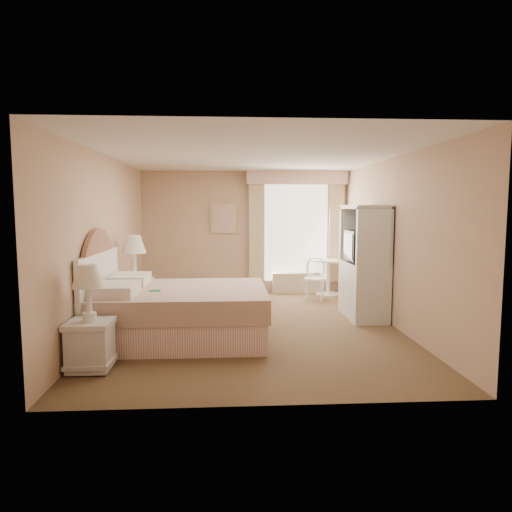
{
  "coord_description": "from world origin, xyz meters",
  "views": [
    {
      "loc": [
        -0.35,
        -6.63,
        1.75
      ],
      "look_at": [
        0.07,
        0.3,
        1.02
      ],
      "focal_mm": 32.0,
      "sensor_mm": 36.0,
      "label": 1
    }
  ],
  "objects": [
    {
      "name": "window",
      "position": [
        1.05,
        2.65,
        1.34
      ],
      "size": [
        2.05,
        0.22,
        2.51
      ],
      "color": "white",
      "rests_on": "room"
    },
    {
      "name": "nightstand_near",
      "position": [
        -1.84,
        -1.74,
        0.43
      ],
      "size": [
        0.47,
        0.47,
        1.13
      ],
      "color": "white",
      "rests_on": "room"
    },
    {
      "name": "armoire",
      "position": [
        1.81,
        0.46,
        0.74
      ],
      "size": [
        0.54,
        1.08,
        1.8
      ],
      "color": "white",
      "rests_on": "room"
    },
    {
      "name": "bed",
      "position": [
        -1.11,
        -0.57,
        0.38
      ],
      "size": [
        2.29,
        1.81,
        1.6
      ],
      "color": "#D6918B",
      "rests_on": "room"
    },
    {
      "name": "round_table",
      "position": [
        1.66,
        2.4,
        0.48
      ],
      "size": [
        0.68,
        0.68,
        0.72
      ],
      "color": "white",
      "rests_on": "room"
    },
    {
      "name": "framed_art",
      "position": [
        -0.45,
        2.71,
        1.55
      ],
      "size": [
        0.52,
        0.04,
        0.62
      ],
      "color": "tan",
      "rests_on": "room"
    },
    {
      "name": "room",
      "position": [
        0.0,
        0.0,
        1.25
      ],
      "size": [
        4.21,
        5.51,
        2.51
      ],
      "color": "brown",
      "rests_on": "ground"
    },
    {
      "name": "cafe_chair",
      "position": [
        1.31,
        1.94,
        0.47
      ],
      "size": [
        0.49,
        0.49,
        0.81
      ],
      "rotation": [
        0.0,
        0.0,
        -0.32
      ],
      "color": "white",
      "rests_on": "room"
    },
    {
      "name": "nightstand_far",
      "position": [
        -1.84,
        0.62,
        0.49
      ],
      "size": [
        0.54,
        0.54,
        1.3
      ],
      "color": "white",
      "rests_on": "room"
    }
  ]
}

